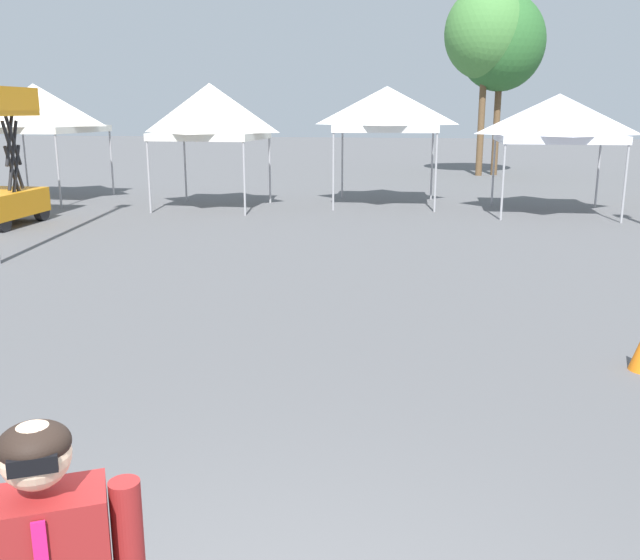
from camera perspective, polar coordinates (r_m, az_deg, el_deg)
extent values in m
cylinder|color=#9E9EA3|center=(21.55, -20.67, 8.58)|extent=(0.06, 0.06, 2.29)
cylinder|color=#9E9EA3|center=(25.93, -23.00, 9.11)|extent=(0.06, 0.06, 2.29)
cylinder|color=#9E9EA3|center=(24.30, -16.71, 9.37)|extent=(0.06, 0.06, 2.29)
pyramid|color=white|center=(23.68, -22.34, 13.14)|extent=(3.43, 3.43, 1.26)
cube|color=white|center=(23.69, -22.17, 11.38)|extent=(3.40, 3.40, 0.20)
cylinder|color=#9E9EA3|center=(19.70, -13.86, 8.45)|extent=(0.06, 0.06, 2.15)
cylinder|color=#9E9EA3|center=(18.76, -6.23, 8.51)|extent=(0.06, 0.06, 2.15)
cylinder|color=#9E9EA3|center=(22.18, -10.99, 9.14)|extent=(0.06, 0.06, 2.15)
cylinder|color=#9E9EA3|center=(21.35, -4.14, 9.19)|extent=(0.06, 0.06, 2.15)
pyramid|color=white|center=(20.38, -8.99, 13.76)|extent=(2.87, 2.87, 1.35)
cube|color=white|center=(20.40, -8.91, 11.58)|extent=(2.85, 2.85, 0.20)
cylinder|color=#9E9EA3|center=(19.66, 1.10, 9.13)|extent=(0.06, 0.06, 2.35)
cylinder|color=#9E9EA3|center=(19.58, 9.47, 8.93)|extent=(0.06, 0.06, 2.35)
cylinder|color=#9E9EA3|center=(22.48, 1.84, 9.71)|extent=(0.06, 0.06, 2.35)
cylinder|color=#9E9EA3|center=(22.41, 9.17, 9.53)|extent=(0.06, 0.06, 2.35)
pyramid|color=white|center=(20.92, 5.50, 14.05)|extent=(3.12, 3.12, 1.08)
cube|color=white|center=(20.93, 5.46, 12.30)|extent=(3.09, 3.09, 0.20)
cylinder|color=#9E9EA3|center=(18.48, 14.77, 8.03)|extent=(0.06, 0.06, 2.13)
cylinder|color=#9E9EA3|center=(18.99, 23.73, 7.48)|extent=(0.06, 0.06, 2.13)
cylinder|color=#9E9EA3|center=(21.40, 14.03, 8.80)|extent=(0.06, 0.06, 2.13)
cylinder|color=#9E9EA3|center=(21.85, 21.84, 8.33)|extent=(0.06, 0.06, 2.13)
pyramid|color=white|center=(20.06, 18.96, 12.73)|extent=(3.13, 3.13, 1.06)
cube|color=white|center=(20.07, 18.82, 10.94)|extent=(3.10, 3.10, 0.20)
cylinder|color=black|center=(17.78, -24.57, 4.36)|extent=(0.19, 0.48, 0.48)
cylinder|color=black|center=(19.24, -21.84, 5.24)|extent=(0.19, 0.48, 0.48)
cylinder|color=black|center=(18.46, -23.69, 7.53)|extent=(0.10, 0.65, 1.64)
cylinder|color=black|center=(18.46, -23.69, 7.53)|extent=(0.10, 0.65, 1.64)
cylinder|color=black|center=(18.42, -23.87, 9.31)|extent=(0.10, 0.65, 1.64)
cylinder|color=black|center=(18.42, -23.87, 9.31)|extent=(0.10, 0.65, 1.64)
cylinder|color=black|center=(18.40, -24.04, 11.09)|extent=(0.10, 0.65, 1.64)
cylinder|color=black|center=(18.40, -24.04, 11.09)|extent=(0.10, 0.65, 1.64)
cube|color=orange|center=(19.55, -23.85, 13.38)|extent=(1.33, 0.10, 0.55)
cube|color=orange|center=(18.31, -23.85, 13.43)|extent=(0.12, 2.19, 0.55)
cylinder|color=maroon|center=(2.72, -15.37, -20.78)|extent=(0.11, 0.11, 0.56)
sphere|color=beige|center=(2.52, -22.29, -13.13)|extent=(0.23, 0.23, 0.23)
ellipsoid|color=black|center=(2.50, -22.37, -12.30)|extent=(0.23, 0.23, 0.14)
cube|color=black|center=(2.42, -22.49, -13.91)|extent=(0.14, 0.09, 0.06)
cylinder|color=brown|center=(31.12, 13.06, 12.46)|extent=(0.28, 0.28, 4.49)
ellipsoid|color=#47843D|center=(31.27, 13.44, 19.08)|extent=(3.42, 3.42, 3.76)
cylinder|color=brown|center=(31.58, 14.24, 12.02)|extent=(0.28, 0.28, 4.06)
ellipsoid|color=#2D662D|center=(31.69, 14.63, 18.32)|extent=(3.62, 3.62, 3.99)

